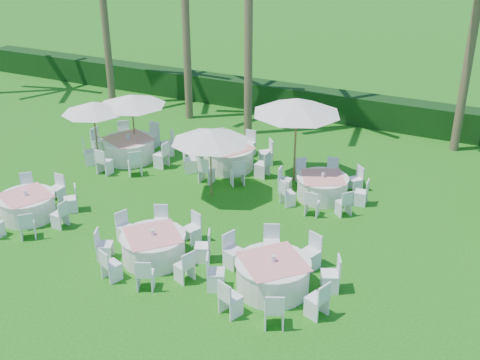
# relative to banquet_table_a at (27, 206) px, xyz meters

# --- Properties ---
(ground) EXTENTS (120.00, 120.00, 0.00)m
(ground) POSITION_rel_banquet_table_a_xyz_m (3.83, 0.17, -0.38)
(ground) COLOR #1F5F10
(ground) RESTS_ON ground
(hedge) EXTENTS (34.00, 1.00, 1.20)m
(hedge) POSITION_rel_banquet_table_a_xyz_m (3.83, 12.17, 0.22)
(hedge) COLOR black
(hedge) RESTS_ON ground
(banquet_table_a) EXTENTS (2.88, 2.88, 0.88)m
(banquet_table_a) POSITION_rel_banquet_table_a_xyz_m (0.00, 0.00, 0.00)
(banquet_table_a) COLOR white
(banquet_table_a) RESTS_ON ground
(banquet_table_b) EXTENTS (2.92, 2.92, 0.91)m
(banquet_table_b) POSITION_rel_banquet_table_a_xyz_m (4.63, -0.33, 0.01)
(banquet_table_b) COLOR white
(banquet_table_b) RESTS_ON ground
(banquet_table_c) EXTENTS (3.14, 3.14, 0.97)m
(banquet_table_c) POSITION_rel_banquet_table_a_xyz_m (7.96, -0.20, 0.04)
(banquet_table_c) COLOR white
(banquet_table_c) RESTS_ON ground
(banquet_table_d) EXTENTS (3.22, 3.22, 0.97)m
(banquet_table_d) POSITION_rel_banquet_table_a_xyz_m (0.23, 4.87, 0.04)
(banquet_table_d) COLOR white
(banquet_table_d) RESTS_ON ground
(banquet_table_e) EXTENTS (3.16, 3.16, 0.95)m
(banquet_table_e) POSITION_rel_banquet_table_a_xyz_m (3.79, 5.74, 0.03)
(banquet_table_e) COLOR white
(banquet_table_e) RESTS_ON ground
(banquet_table_f) EXTENTS (2.86, 2.86, 0.87)m
(banquet_table_f) POSITION_rel_banquet_table_a_xyz_m (7.48, 4.98, -0.00)
(banquet_table_f) COLOR white
(banquet_table_f) RESTS_ON ground
(umbrella_a) EXTENTS (2.19, 2.19, 2.24)m
(umbrella_a) POSITION_rel_banquet_table_a_xyz_m (-0.70, 4.25, 1.66)
(umbrella_a) COLOR brown
(umbrella_a) RESTS_ON ground
(umbrella_b) EXTENTS (2.45, 2.45, 2.24)m
(umbrella_b) POSITION_rel_banquet_table_a_xyz_m (4.26, 3.60, 1.66)
(umbrella_b) COLOR brown
(umbrella_b) RESTS_ON ground
(umbrella_c) EXTENTS (2.47, 2.47, 2.28)m
(umbrella_c) POSITION_rel_banquet_table_a_xyz_m (0.13, 5.38, 1.70)
(umbrella_c) COLOR brown
(umbrella_c) RESTS_ON ground
(umbrella_d) EXTENTS (2.89, 2.89, 2.89)m
(umbrella_d) POSITION_rel_banquet_table_a_xyz_m (6.24, 5.74, 2.26)
(umbrella_d) COLOR brown
(umbrella_d) RESTS_ON ground
(palm_b) EXTENTS (4.27, 4.36, 8.39)m
(palm_b) POSITION_rel_banquet_table_a_xyz_m (-0.05, 9.68, 4.26)
(palm_b) COLOR brown
(palm_b) RESTS_ON ground
(palm_d) EXTENTS (4.32, 4.32, 7.67)m
(palm_d) POSITION_rel_banquet_table_a_xyz_m (10.71, 10.89, 3.89)
(palm_d) COLOR brown
(palm_d) RESTS_ON ground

